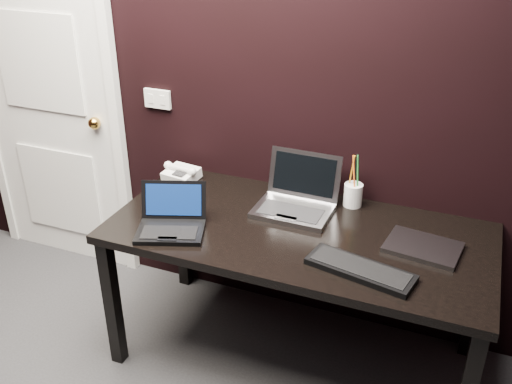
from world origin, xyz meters
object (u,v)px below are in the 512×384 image
at_px(door, 47,97).
at_px(netbook, 171,222).
at_px(desk_phone, 181,174).
at_px(ext_keyboard, 360,269).
at_px(closed_laptop, 423,247).
at_px(mobile_phone, 157,193).
at_px(pen_cup, 353,194).
at_px(desk, 298,244).
at_px(silver_laptop, 296,201).

height_order(door, netbook, door).
height_order(door, desk_phone, door).
relative_size(door, ext_keyboard, 4.74).
distance_m(ext_keyboard, closed_laptop, 0.34).
bearing_deg(mobile_phone, netbook, -47.31).
bearing_deg(pen_cup, netbook, -142.85).
xyz_separation_m(closed_laptop, mobile_phone, (-1.27, -0.03, 0.03)).
xyz_separation_m(door, desk_phone, (0.92, -0.12, -0.27)).
relative_size(door, mobile_phone, 21.37).
bearing_deg(desk, ext_keyboard, -33.52).
relative_size(ext_keyboard, mobile_phone, 4.51).
relative_size(ext_keyboard, desk_phone, 2.21).
bearing_deg(closed_laptop, door, 171.39).
bearing_deg(netbook, pen_cup, 37.15).
xyz_separation_m(desk_phone, pen_cup, (0.90, 0.06, 0.03)).
distance_m(desk, netbook, 0.58).
xyz_separation_m(mobile_phone, pen_cup, (0.90, 0.31, 0.02)).
height_order(mobile_phone, pen_cup, pen_cup).
relative_size(silver_laptop, ext_keyboard, 0.80).
height_order(desk_phone, pen_cup, pen_cup).
xyz_separation_m(netbook, pen_cup, (0.70, 0.53, 0.02)).
bearing_deg(door, closed_laptop, -8.61).
bearing_deg(pen_cup, door, 178.14).
distance_m(desk, ext_keyboard, 0.40).
bearing_deg(door, netbook, -27.56).
distance_m(silver_laptop, pen_cup, 0.28).
bearing_deg(desk_phone, desk, -19.24).
distance_m(desk, desk_phone, 0.78).
bearing_deg(desk, silver_laptop, 111.84).
height_order(desk, desk_phone, desk_phone).
bearing_deg(silver_laptop, netbook, -139.64).
distance_m(desk, mobile_phone, 0.74).
xyz_separation_m(netbook, closed_laptop, (1.06, 0.26, -0.03)).
relative_size(door, closed_laptop, 6.52).
bearing_deg(mobile_phone, ext_keyboard, -12.17).
relative_size(silver_laptop, pen_cup, 1.37).
height_order(desk, closed_laptop, closed_laptop).
relative_size(netbook, silver_laptop, 1.01).
xyz_separation_m(desk, netbook, (-0.53, -0.21, 0.12)).
distance_m(closed_laptop, mobile_phone, 1.27).
xyz_separation_m(desk, silver_laptop, (-0.07, 0.18, 0.12)).
height_order(desk, pen_cup, pen_cup).
bearing_deg(netbook, desk_phone, 113.70).
relative_size(silver_laptop, mobile_phone, 3.59).
relative_size(closed_laptop, mobile_phone, 3.28).
height_order(netbook, pen_cup, pen_cup).
relative_size(closed_laptop, pen_cup, 1.25).
xyz_separation_m(desk_phone, mobile_phone, (0.00, -0.24, 0.00)).
distance_m(silver_laptop, closed_laptop, 0.62).
distance_m(closed_laptop, desk_phone, 1.29).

